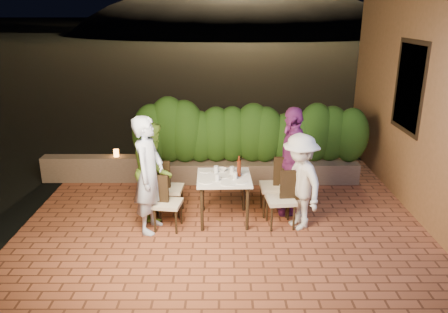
{
  "coord_description": "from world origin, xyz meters",
  "views": [
    {
      "loc": [
        -0.34,
        -5.81,
        3.23
      ],
      "look_at": [
        -0.33,
        0.66,
        1.05
      ],
      "focal_mm": 35.0,
      "sensor_mm": 36.0,
      "label": 1
    }
  ],
  "objects_px": {
    "chair_left_front": "(168,202)",
    "diner_purple": "(292,161)",
    "bowl": "(222,170)",
    "diner_white": "(300,182)",
    "dining_table": "(224,199)",
    "chair_right_back": "(274,185)",
    "diner_green": "(153,170)",
    "parapet_lamp": "(116,153)",
    "chair_right_front": "(281,199)",
    "diner_blue": "(149,175)",
    "chair_left_back": "(170,188)",
    "beer_bottle": "(239,166)"
  },
  "relations": [
    {
      "from": "chair_left_front",
      "to": "diner_purple",
      "type": "distance_m",
      "value": 2.11
    },
    {
      "from": "bowl",
      "to": "diner_white",
      "type": "xyz_separation_m",
      "value": [
        1.19,
        -0.49,
        -0.02
      ]
    },
    {
      "from": "dining_table",
      "to": "chair_right_back",
      "type": "xyz_separation_m",
      "value": [
        0.83,
        0.26,
        0.12
      ]
    },
    {
      "from": "diner_green",
      "to": "parapet_lamp",
      "type": "relative_size",
      "value": 11.27
    },
    {
      "from": "chair_right_front",
      "to": "diner_white",
      "type": "relative_size",
      "value": 0.61
    },
    {
      "from": "diner_blue",
      "to": "chair_right_back",
      "type": "bearing_deg",
      "value": -63.01
    },
    {
      "from": "chair_left_front",
      "to": "chair_left_back",
      "type": "distance_m",
      "value": 0.53
    },
    {
      "from": "chair_right_front",
      "to": "bowl",
      "type": "bearing_deg",
      "value": -32.32
    },
    {
      "from": "chair_left_front",
      "to": "diner_white",
      "type": "distance_m",
      "value": 2.04
    },
    {
      "from": "chair_right_front",
      "to": "beer_bottle",
      "type": "bearing_deg",
      "value": -24.05
    },
    {
      "from": "bowl",
      "to": "chair_right_back",
      "type": "xyz_separation_m",
      "value": [
        0.87,
        -0.0,
        -0.28
      ]
    },
    {
      "from": "bowl",
      "to": "chair_right_front",
      "type": "xyz_separation_m",
      "value": [
        0.92,
        -0.45,
        -0.31
      ]
    },
    {
      "from": "chair_right_back",
      "to": "diner_green",
      "type": "distance_m",
      "value": 1.99
    },
    {
      "from": "bowl",
      "to": "chair_left_front",
      "type": "xyz_separation_m",
      "value": [
        -0.82,
        -0.54,
        -0.33
      ]
    },
    {
      "from": "chair_left_front",
      "to": "chair_right_back",
      "type": "xyz_separation_m",
      "value": [
        1.69,
        0.54,
        0.06
      ]
    },
    {
      "from": "beer_bottle",
      "to": "chair_right_back",
      "type": "bearing_deg",
      "value": 22.11
    },
    {
      "from": "chair_left_front",
      "to": "parapet_lamp",
      "type": "bearing_deg",
      "value": 130.38
    },
    {
      "from": "chair_right_back",
      "to": "diner_white",
      "type": "distance_m",
      "value": 0.64
    },
    {
      "from": "diner_blue",
      "to": "parapet_lamp",
      "type": "relative_size",
      "value": 12.87
    },
    {
      "from": "beer_bottle",
      "to": "chair_left_front",
      "type": "height_order",
      "value": "beer_bottle"
    },
    {
      "from": "beer_bottle",
      "to": "chair_left_front",
      "type": "distance_m",
      "value": 1.23
    },
    {
      "from": "beer_bottle",
      "to": "diner_white",
      "type": "xyz_separation_m",
      "value": [
        0.91,
        -0.25,
        -0.16
      ]
    },
    {
      "from": "dining_table",
      "to": "diner_green",
      "type": "bearing_deg",
      "value": 169.43
    },
    {
      "from": "parapet_lamp",
      "to": "chair_right_back",
      "type": "bearing_deg",
      "value": -26.7
    },
    {
      "from": "chair_left_back",
      "to": "chair_right_front",
      "type": "distance_m",
      "value": 1.83
    },
    {
      "from": "bowl",
      "to": "diner_green",
      "type": "height_order",
      "value": "diner_green"
    },
    {
      "from": "chair_left_front",
      "to": "chair_right_front",
      "type": "xyz_separation_m",
      "value": [
        1.74,
        0.08,
        0.02
      ]
    },
    {
      "from": "dining_table",
      "to": "beer_bottle",
      "type": "xyz_separation_m",
      "value": [
        0.23,
        0.02,
        0.54
      ]
    },
    {
      "from": "bowl",
      "to": "diner_white",
      "type": "bearing_deg",
      "value": -22.39
    },
    {
      "from": "dining_table",
      "to": "diner_blue",
      "type": "xyz_separation_m",
      "value": [
        -1.12,
        -0.31,
        0.53
      ]
    },
    {
      "from": "parapet_lamp",
      "to": "diner_blue",
      "type": "bearing_deg",
      "value": -64.27
    },
    {
      "from": "chair_left_back",
      "to": "beer_bottle",
      "type": "bearing_deg",
      "value": -7.37
    },
    {
      "from": "diner_green",
      "to": "diner_white",
      "type": "bearing_deg",
      "value": -109.69
    },
    {
      "from": "beer_bottle",
      "to": "chair_right_back",
      "type": "height_order",
      "value": "beer_bottle"
    },
    {
      "from": "diner_green",
      "to": "diner_purple",
      "type": "bearing_deg",
      "value": -95.98
    },
    {
      "from": "bowl",
      "to": "parapet_lamp",
      "type": "bearing_deg",
      "value": 144.52
    },
    {
      "from": "chair_left_front",
      "to": "diner_purple",
      "type": "xyz_separation_m",
      "value": [
        1.97,
        0.6,
        0.46
      ]
    },
    {
      "from": "chair_left_front",
      "to": "diner_purple",
      "type": "relative_size",
      "value": 0.48
    },
    {
      "from": "bowl",
      "to": "chair_left_back",
      "type": "xyz_separation_m",
      "value": [
        -0.86,
        -0.01,
        -0.31
      ]
    },
    {
      "from": "chair_left_front",
      "to": "chair_right_back",
      "type": "distance_m",
      "value": 1.77
    },
    {
      "from": "diner_white",
      "to": "chair_left_back",
      "type": "bearing_deg",
      "value": -126.36
    },
    {
      "from": "bowl",
      "to": "chair_right_back",
      "type": "distance_m",
      "value": 0.91
    },
    {
      "from": "bowl",
      "to": "diner_blue",
      "type": "bearing_deg",
      "value": -152.11
    },
    {
      "from": "dining_table",
      "to": "diner_purple",
      "type": "distance_m",
      "value": 1.27
    },
    {
      "from": "chair_right_back",
      "to": "diner_white",
      "type": "bearing_deg",
      "value": 121.11
    },
    {
      "from": "beer_bottle",
      "to": "diner_white",
      "type": "height_order",
      "value": "diner_white"
    },
    {
      "from": "chair_left_front",
      "to": "diner_white",
      "type": "height_order",
      "value": "diner_white"
    },
    {
      "from": "beer_bottle",
      "to": "chair_left_front",
      "type": "relative_size",
      "value": 0.38
    },
    {
      "from": "chair_right_front",
      "to": "diner_purple",
      "type": "height_order",
      "value": "diner_purple"
    },
    {
      "from": "chair_left_back",
      "to": "chair_right_front",
      "type": "relative_size",
      "value": 1.0
    }
  ]
}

